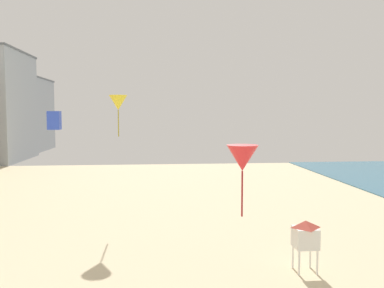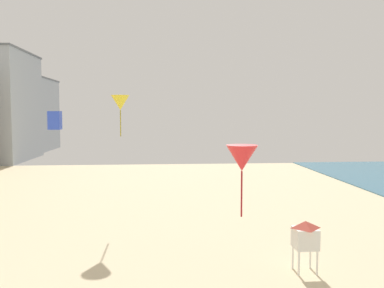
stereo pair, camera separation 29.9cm
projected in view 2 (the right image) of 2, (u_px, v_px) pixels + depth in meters
The scene contains 5 objects.
boardwalk_hotel_distant at pixel (19, 115), 84.78m from camera, with size 13.03×15.61×14.99m.
lifeguard_stand at pixel (305, 235), 19.91m from camera, with size 1.10×1.10×2.55m.
kite_blue_box at pixel (55, 120), 21.33m from camera, with size 0.61×0.61×0.96m.
kite_red_delta at pixel (242, 158), 19.47m from camera, with size 1.53×1.53×3.47m.
kite_yellow_delta at pixel (120, 103), 32.12m from camera, with size 1.43×1.43×3.26m.
Camera 2 is at (1.43, -2.01, 7.79)m, focal length 38.18 mm.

